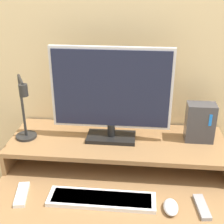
% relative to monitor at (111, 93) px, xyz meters
% --- Properties ---
extents(wall_back, '(6.00, 0.05, 2.50)m').
position_rel_monitor_xyz_m(wall_back, '(0.03, 0.21, 0.17)').
color(wall_back, beige).
rests_on(wall_back, ground_plane).
extents(desk, '(1.02, 0.70, 0.73)m').
position_rel_monitor_xyz_m(desk, '(0.03, -0.17, -0.58)').
color(desk, olive).
rests_on(desk, ground_plane).
extents(monitor_shelf, '(1.02, 0.36, 0.12)m').
position_rel_monitor_xyz_m(monitor_shelf, '(0.03, -0.00, -0.25)').
color(monitor_shelf, olive).
rests_on(monitor_shelf, desk).
extents(monitor, '(0.54, 0.12, 0.44)m').
position_rel_monitor_xyz_m(monitor, '(0.00, 0.00, 0.00)').
color(monitor, black).
rests_on(monitor, monitor_shelf).
extents(desk_lamp, '(0.13, 0.18, 0.32)m').
position_rel_monitor_xyz_m(desk_lamp, '(-0.39, -0.06, -0.10)').
color(desk_lamp, black).
rests_on(desk_lamp, monitor_shelf).
extents(router_dock, '(0.13, 0.08, 0.19)m').
position_rel_monitor_xyz_m(router_dock, '(0.41, 0.03, -0.14)').
color(router_dock, '#3D3D42').
rests_on(router_dock, monitor_shelf).
extents(keyboard, '(0.44, 0.11, 0.02)m').
position_rel_monitor_xyz_m(keyboard, '(-0.01, -0.31, -0.34)').
color(keyboard, white).
rests_on(keyboard, desk).
extents(mouse, '(0.06, 0.10, 0.03)m').
position_rel_monitor_xyz_m(mouse, '(0.27, -0.33, -0.34)').
color(mouse, silver).
rests_on(mouse, desk).
extents(remote_control, '(0.07, 0.15, 0.02)m').
position_rel_monitor_xyz_m(remote_control, '(-0.34, -0.31, -0.34)').
color(remote_control, white).
rests_on(remote_control, desk).
extents(remote_secondary, '(0.06, 0.14, 0.02)m').
position_rel_monitor_xyz_m(remote_secondary, '(0.39, -0.31, -0.34)').
color(remote_secondary, '#99999E').
rests_on(remote_secondary, desk).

